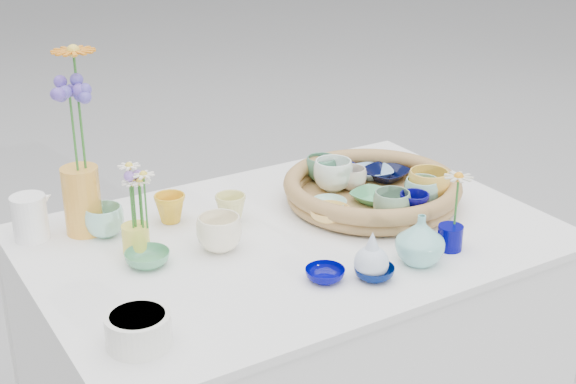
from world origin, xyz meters
TOP-DOWN VIEW (x-y plane):
  - wicker_tray at (0.28, 0.05)m, footprint 0.47×0.47m
  - tray_ceramic_0 at (0.27, 0.20)m, footprint 0.16×0.16m
  - tray_ceramic_1 at (0.39, 0.13)m, footprint 0.15×0.15m
  - tray_ceramic_2 at (0.39, -0.05)m, footprint 0.13×0.13m
  - tray_ceramic_3 at (0.26, 0.03)m, footprint 0.13×0.13m
  - tray_ceramic_4 at (0.24, -0.09)m, footprint 0.10×0.10m
  - tray_ceramic_5 at (0.13, 0.03)m, footprint 0.10×0.10m
  - tray_ceramic_6 at (0.22, 0.15)m, footprint 0.14×0.14m
  - tray_ceramic_7 at (0.27, 0.12)m, footprint 0.09×0.09m
  - tray_ceramic_8 at (0.37, 0.16)m, footprint 0.13×0.13m
  - tray_ceramic_9 at (0.29, -0.12)m, footprint 0.09×0.09m
  - tray_ceramic_10 at (0.10, -0.01)m, footprint 0.13×0.13m
  - tray_ceramic_11 at (0.36, -0.06)m, footprint 0.10×0.10m
  - tray_ceramic_12 at (0.23, 0.22)m, footprint 0.10×0.10m
  - loose_ceramic_0 at (-0.23, 0.22)m, footprint 0.08×0.08m
  - loose_ceramic_1 at (-0.10, 0.14)m, footprint 0.10×0.10m
  - loose_ceramic_2 at (-0.37, 0.03)m, footprint 0.11×0.11m
  - loose_ceramic_3 at (-0.19, 0.02)m, footprint 0.13×0.13m
  - loose_ceramic_4 at (-0.06, -0.24)m, footprint 0.12×0.12m
  - loose_ceramic_5 at (-0.40, 0.23)m, footprint 0.12×0.12m
  - loose_ceramic_6 at (0.04, -0.28)m, footprint 0.10×0.10m
  - fluted_bowl at (-0.50, -0.26)m, footprint 0.17×0.17m
  - bud_vase_paleblue at (0.03, -0.28)m, footprint 0.09×0.09m
  - bud_vase_seafoam at (0.17, -0.28)m, footprint 0.15×0.15m
  - bud_vase_cobalt at (0.28, -0.26)m, footprint 0.06×0.06m
  - single_daisy at (0.29, -0.26)m, footprint 0.08×0.08m
  - tall_vase_yellow at (-0.43, 0.27)m, footprint 0.12×0.12m
  - gerbera at (-0.42, 0.27)m, footprint 0.13×0.13m
  - hydrangea at (-0.44, 0.26)m, footprint 0.09×0.09m
  - white_pitcher at (-0.56, 0.30)m, footprint 0.13×0.10m
  - daisy_cup at (-0.36, 0.11)m, footprint 0.07×0.07m
  - daisy_posy at (-0.36, 0.10)m, footprint 0.10×0.10m

SIDE VIEW (x-z plane):
  - loose_ceramic_4 at x=-0.06m, z-range 0.77..0.79m
  - loose_ceramic_6 at x=0.04m, z-range 0.77..0.79m
  - loose_ceramic_2 at x=-0.37m, z-range 0.77..0.80m
  - bud_vase_cobalt at x=0.28m, z-range 0.77..0.82m
  - tray_ceramic_3 at x=0.26m, z-range 0.78..0.81m
  - tray_ceramic_8 at x=0.37m, z-range 0.78..0.81m
  - tray_ceramic_5 at x=0.13m, z-range 0.78..0.81m
  - tray_ceramic_1 at x=0.39m, z-range 0.78..0.81m
  - fluted_bowl at x=-0.50m, z-range 0.77..0.83m
  - tray_ceramic_0 at x=0.27m, z-range 0.78..0.82m
  - tray_ceramic_10 at x=0.10m, z-range 0.78..0.82m
  - daisy_cup at x=-0.36m, z-range 0.77..0.83m
  - loose_ceramic_1 at x=-0.10m, z-range 0.77..0.84m
  - loose_ceramic_0 at x=-0.23m, z-range 0.77..0.84m
  - loose_ceramic_5 at x=-0.40m, z-range 0.77..0.84m
  - wicker_tray at x=0.28m, z-range 0.77..0.84m
  - loose_ceramic_3 at x=-0.19m, z-range 0.77..0.85m
  - tray_ceramic_7 at x=0.27m, z-range 0.78..0.84m
  - tray_ceramic_9 at x=0.29m, z-range 0.78..0.85m
  - tray_ceramic_12 at x=0.23m, z-range 0.78..0.85m
  - tray_ceramic_11 at x=0.36m, z-range 0.78..0.86m
  - tray_ceramic_4 at x=0.24m, z-range 0.78..0.86m
  - white_pitcher at x=-0.56m, z-range 0.77..0.88m
  - bud_vase_seafoam at x=0.17m, z-range 0.77..0.88m
  - bud_vase_paleblue at x=0.03m, z-range 0.77..0.88m
  - tray_ceramic_6 at x=0.22m, z-range 0.78..0.87m
  - tray_ceramic_2 at x=0.39m, z-range 0.78..0.87m
  - tall_vase_yellow at x=-0.43m, z-range 0.77..0.94m
  - single_daisy at x=0.29m, z-range 0.81..0.95m
  - daisy_posy at x=-0.36m, z-range 0.83..0.99m
  - hydrangea at x=-0.44m, z-range 0.90..1.17m
  - gerbera at x=-0.42m, z-range 0.93..1.23m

